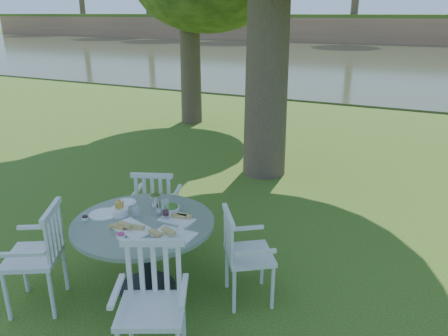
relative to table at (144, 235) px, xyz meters
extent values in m
plane|color=#23430E|center=(0.14, 1.31, -0.62)|extent=(140.00, 140.00, 0.00)
cylinder|color=black|center=(0.00, 0.00, -0.60)|extent=(0.56, 0.56, 0.04)
cylinder|color=black|center=(0.00, 0.00, -0.23)|extent=(0.12, 0.12, 0.69)
cylinder|color=slate|center=(0.00, 0.00, 0.13)|extent=(1.37, 1.37, 0.04)
cylinder|color=silver|center=(1.24, 0.26, -0.39)|extent=(0.04, 0.04, 0.46)
cylinder|color=silver|center=(1.01, 0.60, -0.39)|extent=(0.04, 0.04, 0.46)
cylinder|color=silver|center=(0.94, 0.05, -0.39)|extent=(0.04, 0.04, 0.46)
cylinder|color=silver|center=(0.71, 0.39, -0.39)|extent=(0.04, 0.04, 0.46)
cube|color=silver|center=(0.97, 0.33, -0.14)|extent=(0.62, 0.63, 0.04)
cube|color=silver|center=(0.81, 0.21, 0.07)|extent=(0.30, 0.41, 0.47)
cylinder|color=silver|center=(-0.33, 1.17, -0.38)|extent=(0.04, 0.04, 0.47)
cylinder|color=silver|center=(-0.72, 1.02, -0.38)|extent=(0.04, 0.04, 0.47)
cylinder|color=silver|center=(-0.20, 0.81, -0.38)|extent=(0.04, 0.04, 0.47)
cylinder|color=silver|center=(-0.59, 0.67, -0.38)|extent=(0.04, 0.04, 0.47)
cube|color=silver|center=(-0.46, 0.92, -0.13)|extent=(0.60, 0.58, 0.04)
cube|color=silver|center=(-0.39, 0.72, 0.09)|extent=(0.47, 0.21, 0.48)
cylinder|color=silver|center=(-1.08, -0.55, -0.37)|extent=(0.04, 0.04, 0.50)
cylinder|color=silver|center=(-0.87, -0.93, -0.37)|extent=(0.04, 0.04, 0.50)
cylinder|color=silver|center=(-0.74, -0.35, -0.37)|extent=(0.04, 0.04, 0.50)
cylinder|color=silver|center=(-0.52, -0.74, -0.37)|extent=(0.04, 0.04, 0.50)
cube|color=silver|center=(-0.80, -0.64, -0.10)|extent=(0.66, 0.67, 0.04)
cube|color=silver|center=(-0.61, -0.53, 0.13)|extent=(0.29, 0.46, 0.51)
cylinder|color=silver|center=(0.35, -0.73, -0.37)|extent=(0.04, 0.04, 0.49)
cylinder|color=silver|center=(0.74, -0.53, -0.37)|extent=(0.04, 0.04, 0.49)
cube|color=silver|center=(0.63, -0.81, -0.10)|extent=(0.66, 0.64, 0.04)
cube|color=silver|center=(0.54, -0.61, 0.13)|extent=(0.47, 0.26, 0.51)
cube|color=white|center=(0.01, -0.18, 0.16)|extent=(0.46, 0.35, 0.02)
cube|color=white|center=(0.41, -0.10, 0.16)|extent=(0.38, 0.22, 0.01)
cube|color=white|center=(0.28, 0.16, 0.16)|extent=(0.34, 0.20, 0.01)
cylinder|color=white|center=(-0.44, -0.05, 0.16)|extent=(0.29, 0.29, 0.01)
cylinder|color=white|center=(-0.42, 0.28, 0.16)|extent=(0.22, 0.22, 0.01)
cylinder|color=white|center=(-0.30, 0.02, 0.19)|extent=(0.18, 0.18, 0.07)
cylinder|color=white|center=(0.13, 0.29, 0.18)|extent=(0.17, 0.17, 0.06)
cylinder|color=silver|center=(0.02, 0.19, 0.25)|extent=(0.10, 0.10, 0.21)
cylinder|color=white|center=(0.18, 0.13, 0.26)|extent=(0.08, 0.08, 0.21)
cylinder|color=white|center=(-0.19, 0.12, 0.21)|extent=(0.06, 0.06, 0.11)
cylinder|color=white|center=(-0.11, 0.05, 0.20)|extent=(0.06, 0.06, 0.11)
cylinder|color=white|center=(0.01, -0.35, 0.17)|extent=(0.08, 0.08, 0.03)
cylinder|color=white|center=(0.51, -0.29, 0.17)|extent=(0.07, 0.07, 0.03)
cylinder|color=white|center=(0.43, -0.02, 0.17)|extent=(0.07, 0.07, 0.03)
cylinder|color=white|center=(-0.53, -0.21, 0.16)|extent=(0.06, 0.06, 0.03)
cube|color=#333922|center=(0.14, 24.31, -0.62)|extent=(100.00, 28.00, 0.12)
cube|color=#8E6042|center=(0.14, 39.81, 0.48)|extent=(100.00, 3.00, 2.20)
cube|color=#23430E|center=(0.14, 47.31, 1.73)|extent=(100.00, 18.00, 0.30)
camera|label=1|loc=(2.33, -3.06, 2.04)|focal=35.00mm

